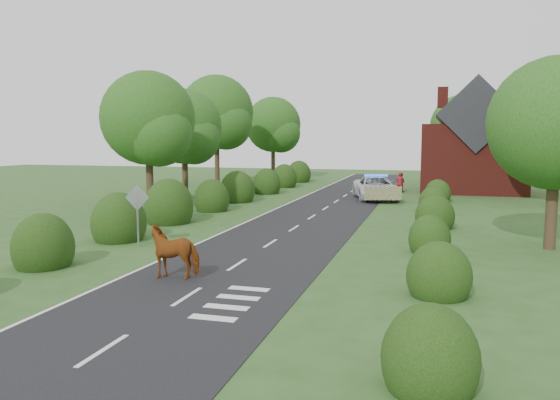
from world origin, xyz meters
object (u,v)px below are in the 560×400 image
(road_sign, at_px, (137,206))
(pedestrian_purple, at_px, (400,182))
(pedestrian_red, at_px, (400,183))
(police_van, at_px, (376,188))
(cow, at_px, (175,255))

(road_sign, distance_m, pedestrian_purple, 27.75)
(pedestrian_red, bearing_deg, police_van, 67.94)
(road_sign, xyz_separation_m, pedestrian_red, (8.88, 25.42, -0.81))
(police_van, distance_m, pedestrian_purple, 6.31)
(police_van, bearing_deg, pedestrian_purple, 62.17)
(cow, xyz_separation_m, police_van, (3.84, 24.14, 0.13))
(pedestrian_red, relative_size, pedestrian_purple, 1.06)
(police_van, relative_size, pedestrian_red, 3.85)
(pedestrian_red, height_order, pedestrian_purple, pedestrian_red)
(road_sign, bearing_deg, cow, -47.60)
(police_van, xyz_separation_m, pedestrian_red, (1.38, 5.29, 0.01))
(police_van, bearing_deg, pedestrian_red, 60.27)
(cow, relative_size, pedestrian_red, 1.17)
(pedestrian_red, bearing_deg, pedestrian_purple, -97.99)
(cow, bearing_deg, police_van, 159.92)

